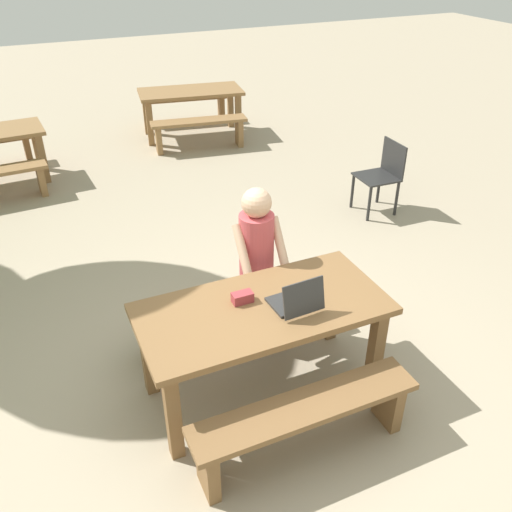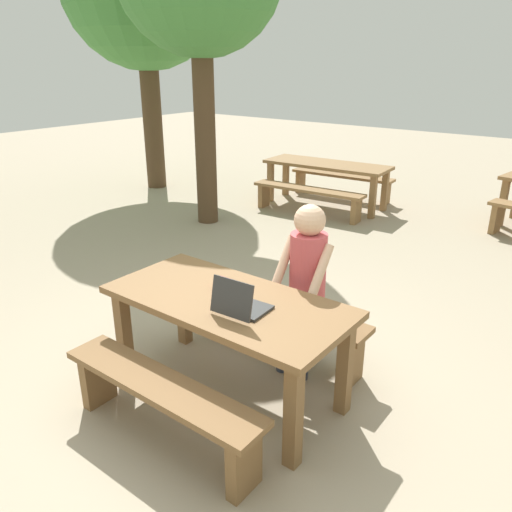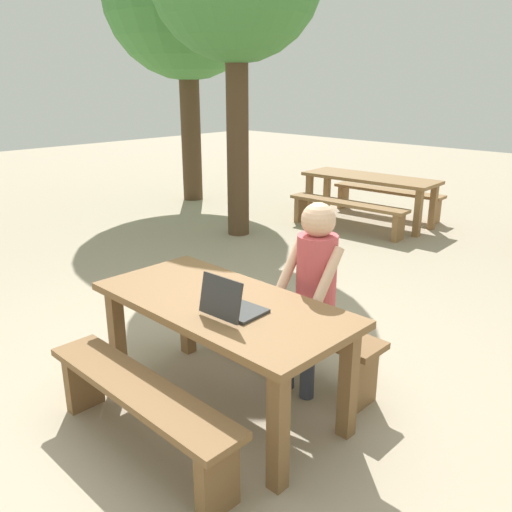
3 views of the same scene
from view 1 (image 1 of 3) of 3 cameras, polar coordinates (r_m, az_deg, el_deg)
name	(u,v)px [view 1 (image 1 of 3)]	position (r m, az deg, el deg)	size (l,w,h in m)	color
ground_plane	(262,387)	(4.28, 0.65, -13.59)	(30.00, 30.00, 0.00)	tan
picnic_table_front	(263,320)	(3.84, 0.71, -6.69)	(1.74, 0.84, 0.78)	brown
bench_near	(305,418)	(3.64, 5.16, -16.56)	(1.53, 0.30, 0.45)	brown
bench_far	(229,305)	(4.51, -2.80, -5.19)	(1.53, 0.30, 0.45)	brown
laptop	(297,300)	(3.72, 4.29, -4.65)	(0.32, 0.31, 0.26)	#2D2D2D
small_pouch	(242,297)	(3.78, -1.44, -4.36)	(0.15, 0.08, 0.07)	#993338
person_seated	(258,254)	(4.31, 0.25, 0.16)	(0.39, 0.40, 1.34)	#333847
plastic_chair	(382,175)	(6.70, 13.08, 8.32)	(0.45, 0.45, 0.85)	#262626
picnic_table_rear	(191,98)	(9.12, -6.85, 16.13)	(1.71, 0.99, 0.74)	olive
bench_rear_south	(199,128)	(8.58, -5.97, 13.21)	(1.49, 0.51, 0.46)	olive
bench_rear_north	(185,104)	(9.83, -7.41, 15.53)	(1.49, 0.51, 0.46)	olive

